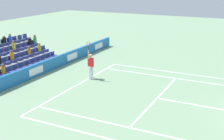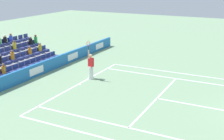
% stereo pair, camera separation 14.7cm
% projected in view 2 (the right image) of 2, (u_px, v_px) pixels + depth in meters
% --- Properties ---
extents(line_baseline, '(10.97, 0.10, 0.01)m').
position_uv_depth(line_baseline, '(78.00, 84.00, 20.27)').
color(line_baseline, white).
rests_on(line_baseline, ground).
extents(line_service, '(8.23, 0.10, 0.01)m').
position_uv_depth(line_service, '(157.00, 98.00, 17.89)').
color(line_service, white).
rests_on(line_service, ground).
extents(line_centre_service, '(0.10, 6.40, 0.01)m').
position_uv_depth(line_centre_service, '(213.00, 108.00, 16.51)').
color(line_centre_service, white).
rests_on(line_centre_service, ground).
extents(line_singles_sideline_left, '(0.10, 11.89, 0.01)m').
position_uv_depth(line_singles_sideline_left, '(138.00, 130.00, 14.19)').
color(line_singles_sideline_left, white).
rests_on(line_singles_sideline_left, ground).
extents(line_singles_sideline_right, '(0.10, 11.89, 0.01)m').
position_uv_depth(line_singles_sideline_right, '(182.00, 79.00, 21.21)').
color(line_singles_sideline_right, white).
rests_on(line_singles_sideline_right, ground).
extents(line_doubles_sideline_right, '(0.10, 11.89, 0.01)m').
position_uv_depth(line_doubles_sideline_right, '(187.00, 74.00, 22.38)').
color(line_doubles_sideline_right, white).
rests_on(line_doubles_sideline_right, ground).
extents(line_centre_mark, '(0.10, 0.20, 0.01)m').
position_uv_depth(line_centre_mark, '(80.00, 84.00, 20.23)').
color(line_centre_mark, white).
rests_on(line_centre_mark, ground).
extents(sponsor_barrier, '(23.07, 0.22, 0.92)m').
position_uv_depth(sponsor_barrier, '(35.00, 70.00, 21.71)').
color(sponsor_barrier, '#1E66AD').
rests_on(sponsor_barrier, ground).
extents(tennis_player, '(0.52, 0.39, 2.85)m').
position_uv_depth(tennis_player, '(91.00, 65.00, 21.10)').
color(tennis_player, white).
rests_on(tennis_player, ground).
extents(stadium_stand, '(8.06, 3.80, 2.58)m').
position_uv_depth(stadium_stand, '(5.00, 62.00, 22.91)').
color(stadium_stand, gray).
rests_on(stadium_stand, ground).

